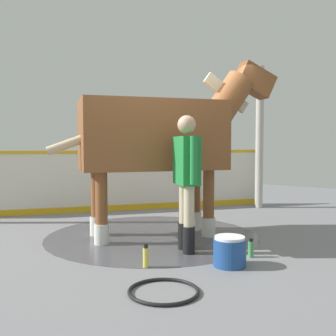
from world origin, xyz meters
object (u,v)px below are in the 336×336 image
Objects in this scene: horse at (160,136)px; wash_bucket at (230,251)px; handler at (187,174)px; hose_coil at (164,291)px; bottle_spray at (251,248)px; bottle_shampoo at (146,257)px.

horse is 2.08m from wash_bucket.
horse reaches higher than handler.
bottle_spray is at bearing -5.62° from hose_coil.
handler is 2.59× the size of hose_coil.
bottle_shampoo is at bearing 129.94° from wash_bucket.
bottle_spray is at bearing -5.44° from wash_bucket.
horse is 4.41× the size of hose_coil.
handler is 6.49× the size of bottle_shampoo.
bottle_spray reaches higher than hose_coil.
handler is 4.69× the size of wash_bucket.
handler is (-0.49, -0.78, -0.47)m from horse.
hose_coil is at bearing -105.14° from horse.
bottle_shampoo is at bearing -111.83° from horse.
horse reaches higher than hose_coil.
handler is 1.09m from wash_bucket.
handler reaches higher than hose_coil.
horse is 7.99× the size of wash_bucket.
horse reaches higher than bottle_shampoo.
horse is 1.04m from handler.
bottle_shampoo is 1.27m from bottle_spray.
wash_bucket is at bearing -78.74° from horse.
wash_bucket is (-0.21, -0.71, -0.80)m from handler.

